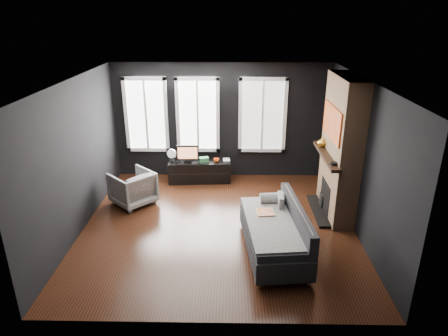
{
  "coord_description": "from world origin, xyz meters",
  "views": [
    {
      "loc": [
        0.23,
        -6.56,
        3.78
      ],
      "look_at": [
        0.1,
        0.3,
        1.05
      ],
      "focal_mm": 32.0,
      "sensor_mm": 36.0,
      "label": 1
    }
  ],
  "objects_px": {
    "book": "(223,156)",
    "mantel_vase": "(322,142)",
    "sofa": "(274,230)",
    "mug": "(216,160)",
    "monitor": "(188,153)",
    "armchair": "(132,186)",
    "media_console": "(200,171)"
  },
  "relations": [
    {
      "from": "mug",
      "to": "mantel_vase",
      "type": "distance_m",
      "value": 2.5
    },
    {
      "from": "mug",
      "to": "sofa",
      "type": "bearing_deg",
      "value": -70.15
    },
    {
      "from": "media_console",
      "to": "book",
      "type": "relative_size",
      "value": 6.63
    },
    {
      "from": "armchair",
      "to": "mug",
      "type": "bearing_deg",
      "value": 168.18
    },
    {
      "from": "armchair",
      "to": "mug",
      "type": "height_order",
      "value": "armchair"
    },
    {
      "from": "sofa",
      "to": "mug",
      "type": "bearing_deg",
      "value": 104.31
    },
    {
      "from": "sofa",
      "to": "monitor",
      "type": "relative_size",
      "value": 3.8
    },
    {
      "from": "sofa",
      "to": "media_console",
      "type": "bearing_deg",
      "value": 110.55
    },
    {
      "from": "monitor",
      "to": "book",
      "type": "xyz_separation_m",
      "value": [
        0.81,
        0.15,
        -0.12
      ]
    },
    {
      "from": "sofa",
      "to": "media_console",
      "type": "relative_size",
      "value": 1.37
    },
    {
      "from": "sofa",
      "to": "mantel_vase",
      "type": "relative_size",
      "value": 9.6
    },
    {
      "from": "monitor",
      "to": "mantel_vase",
      "type": "xyz_separation_m",
      "value": [
        2.82,
        -1.0,
        0.6
      ]
    },
    {
      "from": "media_console",
      "to": "monitor",
      "type": "distance_m",
      "value": 0.55
    },
    {
      "from": "armchair",
      "to": "mantel_vase",
      "type": "height_order",
      "value": "mantel_vase"
    },
    {
      "from": "mantel_vase",
      "to": "book",
      "type": "bearing_deg",
      "value": 150.31
    },
    {
      "from": "sofa",
      "to": "mantel_vase",
      "type": "height_order",
      "value": "mantel_vase"
    },
    {
      "from": "sofa",
      "to": "monitor",
      "type": "distance_m",
      "value": 3.38
    },
    {
      "from": "monitor",
      "to": "mantel_vase",
      "type": "distance_m",
      "value": 3.05
    },
    {
      "from": "media_console",
      "to": "monitor",
      "type": "xyz_separation_m",
      "value": [
        -0.26,
        -0.05,
        0.48
      ]
    },
    {
      "from": "media_console",
      "to": "book",
      "type": "height_order",
      "value": "book"
    },
    {
      "from": "media_console",
      "to": "mug",
      "type": "xyz_separation_m",
      "value": [
        0.4,
        -0.05,
        0.31
      ]
    },
    {
      "from": "media_console",
      "to": "mantel_vase",
      "type": "distance_m",
      "value": 2.97
    },
    {
      "from": "armchair",
      "to": "book",
      "type": "distance_m",
      "value": 2.26
    },
    {
      "from": "mug",
      "to": "mantel_vase",
      "type": "height_order",
      "value": "mantel_vase"
    },
    {
      "from": "sofa",
      "to": "mug",
      "type": "relative_size",
      "value": 15.93
    },
    {
      "from": "mug",
      "to": "book",
      "type": "distance_m",
      "value": 0.21
    },
    {
      "from": "armchair",
      "to": "media_console",
      "type": "xyz_separation_m",
      "value": [
        1.29,
        1.2,
        -0.14
      ]
    },
    {
      "from": "sofa",
      "to": "mug",
      "type": "xyz_separation_m",
      "value": [
        -1.05,
        2.9,
        0.13
      ]
    },
    {
      "from": "mug",
      "to": "monitor",
      "type": "bearing_deg",
      "value": -179.6
    },
    {
      "from": "armchair",
      "to": "media_console",
      "type": "relative_size",
      "value": 0.54
    },
    {
      "from": "book",
      "to": "mantel_vase",
      "type": "xyz_separation_m",
      "value": [
        2.01,
        -1.15,
        0.72
      ]
    },
    {
      "from": "book",
      "to": "mug",
      "type": "bearing_deg",
      "value": -136.09
    }
  ]
}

